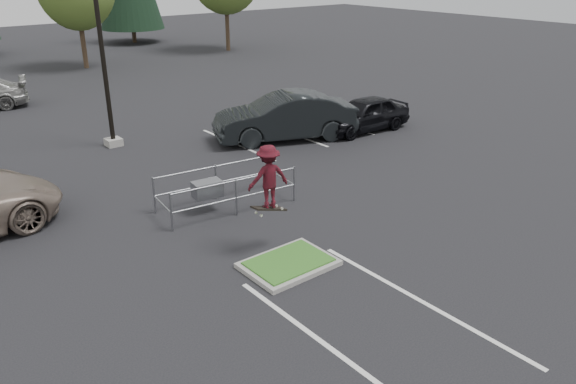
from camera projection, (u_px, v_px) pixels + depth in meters
ground at (289, 266)px, 13.96m from camera, size 120.00×120.00×0.00m
grass_median at (289, 263)px, 13.93m from camera, size 2.20×1.60×0.16m
stall_lines at (134, 203)px, 17.51m from camera, size 22.62×17.60×0.01m
light_pole at (99, 30)px, 21.11m from camera, size 0.70×0.60×10.12m
cart_corral at (212, 188)px, 16.77m from camera, size 4.23×1.96×1.16m
skateboarder at (269, 177)px, 13.98m from camera, size 1.17×0.82×1.88m
car_r_charc at (285, 117)px, 23.33m from camera, size 6.19×4.10×1.93m
car_r_black at (364, 114)px, 24.58m from camera, size 4.48×2.02×1.49m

